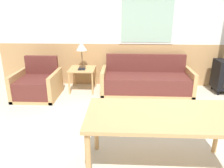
# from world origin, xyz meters

# --- Properties ---
(ground_plane) EXTENTS (16.00, 16.00, 0.00)m
(ground_plane) POSITION_xyz_m (0.00, 0.00, 0.00)
(ground_plane) COLOR beige
(wall_back) EXTENTS (7.20, 0.09, 2.70)m
(wall_back) POSITION_xyz_m (-0.00, 2.63, 1.37)
(wall_back) COLOR tan
(wall_back) RESTS_ON ground_plane
(couch) EXTENTS (2.03, 0.80, 0.82)m
(couch) POSITION_xyz_m (-0.00, 2.10, 0.25)
(couch) COLOR tan
(couch) RESTS_ON ground_plane
(armchair) EXTENTS (0.89, 0.88, 0.83)m
(armchair) POSITION_xyz_m (-2.39, 1.72, 0.25)
(armchair) COLOR tan
(armchair) RESTS_ON ground_plane
(side_table) EXTENTS (0.58, 0.58, 0.54)m
(side_table) POSITION_xyz_m (-1.47, 2.16, 0.46)
(side_table) COLOR tan
(side_table) RESTS_ON ground_plane
(table_lamp) EXTENTS (0.25, 0.25, 0.59)m
(table_lamp) POSITION_xyz_m (-1.49, 2.26, 1.01)
(table_lamp) COLOR #4C3823
(table_lamp) RESTS_ON side_table
(book_stack) EXTENTS (0.16, 0.16, 0.03)m
(book_stack) POSITION_xyz_m (-1.47, 2.05, 0.55)
(book_stack) COLOR black
(book_stack) RESTS_ON side_table
(dining_table) EXTENTS (1.72, 0.83, 0.74)m
(dining_table) POSITION_xyz_m (-0.09, -0.45, 0.66)
(dining_table) COLOR tan
(dining_table) RESTS_ON ground_plane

